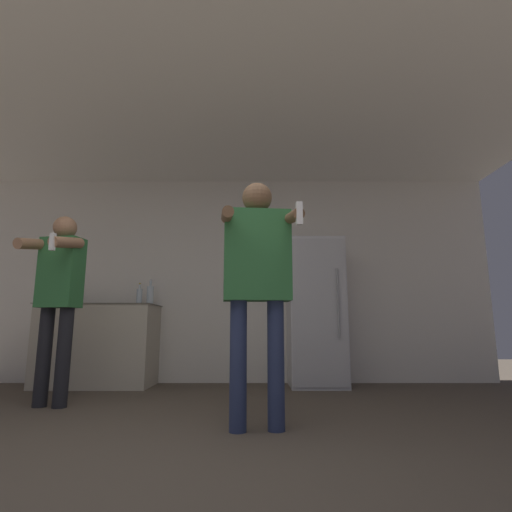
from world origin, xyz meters
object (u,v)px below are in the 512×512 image
bottle_short_whiskey (65,295)px  bottle_dark_rum (138,296)px  person_man_side (57,289)px  person_woman_foreground (256,271)px  refrigerator (314,312)px  bottle_tall_gin (149,295)px

bottle_short_whiskey → bottle_dark_rum: 0.87m
bottle_short_whiskey → person_man_side: size_ratio=0.18×
bottle_short_whiskey → person_man_side: bearing=-67.1°
person_woman_foreground → person_man_side: (-1.73, 0.79, -0.04)m
refrigerator → person_woman_foreground: (-0.68, -2.00, 0.19)m
refrigerator → person_woman_foreground: refrigerator is taller
bottle_short_whiskey → refrigerator: bearing=-1.6°
bottle_tall_gin → person_woman_foreground: size_ratio=0.19×
bottle_tall_gin → bottle_dark_rum: (-0.13, 0.00, -0.02)m
refrigerator → bottle_dark_rum: refrigerator is taller
bottle_dark_rum → person_man_side: bearing=-104.2°
person_woman_foreground → person_man_side: person_woman_foreground is taller
bottle_tall_gin → bottle_dark_rum: bearing=180.0°
bottle_tall_gin → bottle_dark_rum: 0.13m
refrigerator → person_woman_foreground: 2.12m
refrigerator → person_man_side: refrigerator is taller
refrigerator → person_woman_foreground: bearing=-108.9°
refrigerator → bottle_short_whiskey: bearing=178.4°
bottle_short_whiskey → person_man_side: person_man_side is taller
person_man_side → bottle_dark_rum: bearing=75.8°
bottle_tall_gin → bottle_short_whiskey: bottle_tall_gin is taller
refrigerator → bottle_tall_gin: bearing=177.6°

